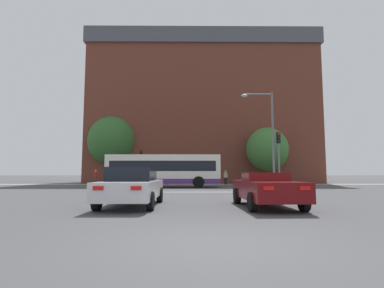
{
  "coord_description": "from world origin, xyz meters",
  "views": [
    {
      "loc": [
        -0.35,
        -5.36,
        1.24
      ],
      "look_at": [
        -0.13,
        22.06,
        3.95
      ],
      "focal_mm": 28.0,
      "sensor_mm": 36.0,
      "label": 1
    }
  ],
  "objects_px": {
    "traffic_light_near_right": "(279,151)",
    "street_lamp_junction": "(267,129)",
    "bus_crossing_lead": "(164,170)",
    "car_roadster_right": "(266,189)",
    "traffic_light_far_left": "(141,161)",
    "pedestrian_walking_east": "(96,176)",
    "car_saloon_left": "(133,186)",
    "pedestrian_walking_west": "(226,176)",
    "pedestrian_waiting": "(167,176)"
  },
  "relations": [
    {
      "from": "car_saloon_left",
      "to": "pedestrian_walking_west",
      "type": "distance_m",
      "value": 23.27
    },
    {
      "from": "pedestrian_walking_east",
      "to": "pedestrian_walking_west",
      "type": "height_order",
      "value": "pedestrian_walking_east"
    },
    {
      "from": "bus_crossing_lead",
      "to": "traffic_light_far_left",
      "type": "xyz_separation_m",
      "value": [
        -3.18,
        6.7,
        1.1
      ]
    },
    {
      "from": "traffic_light_far_left",
      "to": "street_lamp_junction",
      "type": "distance_m",
      "value": 16.41
    },
    {
      "from": "street_lamp_junction",
      "to": "car_saloon_left",
      "type": "bearing_deg",
      "value": -126.98
    },
    {
      "from": "car_roadster_right",
      "to": "street_lamp_junction",
      "type": "height_order",
      "value": "street_lamp_junction"
    },
    {
      "from": "street_lamp_junction",
      "to": "pedestrian_waiting",
      "type": "relative_size",
      "value": 4.3
    },
    {
      "from": "traffic_light_far_left",
      "to": "street_lamp_junction",
      "type": "relative_size",
      "value": 0.53
    },
    {
      "from": "car_saloon_left",
      "to": "traffic_light_near_right",
      "type": "bearing_deg",
      "value": 49.01
    },
    {
      "from": "car_saloon_left",
      "to": "pedestrian_walking_east",
      "type": "distance_m",
      "value": 24.92
    },
    {
      "from": "car_roadster_right",
      "to": "pedestrian_walking_east",
      "type": "bearing_deg",
      "value": 118.45
    },
    {
      "from": "traffic_light_far_left",
      "to": "pedestrian_walking_east",
      "type": "xyz_separation_m",
      "value": [
        -5.36,
        1.01,
        -1.67
      ]
    },
    {
      "from": "pedestrian_walking_west",
      "to": "bus_crossing_lead",
      "type": "bearing_deg",
      "value": 56.98
    },
    {
      "from": "traffic_light_far_left",
      "to": "pedestrian_walking_west",
      "type": "distance_m",
      "value": 9.76
    },
    {
      "from": "pedestrian_waiting",
      "to": "traffic_light_far_left",
      "type": "bearing_deg",
      "value": 173.57
    },
    {
      "from": "pedestrian_walking_west",
      "to": "car_saloon_left",
      "type": "bearing_deg",
      "value": 84.93
    },
    {
      "from": "traffic_light_far_left",
      "to": "car_roadster_right",
      "type": "bearing_deg",
      "value": -69.86
    },
    {
      "from": "car_saloon_left",
      "to": "car_roadster_right",
      "type": "bearing_deg",
      "value": -4.71
    },
    {
      "from": "car_saloon_left",
      "to": "pedestrian_walking_east",
      "type": "xyz_separation_m",
      "value": [
        -8.7,
        23.36,
        0.23
      ]
    },
    {
      "from": "car_roadster_right",
      "to": "traffic_light_far_left",
      "type": "relative_size",
      "value": 1.12
    },
    {
      "from": "car_saloon_left",
      "to": "bus_crossing_lead",
      "type": "xyz_separation_m",
      "value": [
        -0.16,
        15.65,
        0.8
      ]
    },
    {
      "from": "bus_crossing_lead",
      "to": "street_lamp_junction",
      "type": "xyz_separation_m",
      "value": [
        8.19,
        -4.99,
        2.99
      ]
    },
    {
      "from": "car_roadster_right",
      "to": "pedestrian_walking_east",
      "type": "xyz_separation_m",
      "value": [
        -13.72,
        23.8,
        0.31
      ]
    },
    {
      "from": "traffic_light_far_left",
      "to": "street_lamp_junction",
      "type": "xyz_separation_m",
      "value": [
        11.37,
        -11.69,
        1.88
      ]
    },
    {
      "from": "pedestrian_walking_east",
      "to": "pedestrian_waiting",
      "type": "bearing_deg",
      "value": 43.26
    },
    {
      "from": "bus_crossing_lead",
      "to": "street_lamp_junction",
      "type": "height_order",
      "value": "street_lamp_junction"
    },
    {
      "from": "car_roadster_right",
      "to": "bus_crossing_lead",
      "type": "relative_size",
      "value": 0.43
    },
    {
      "from": "pedestrian_walking_east",
      "to": "traffic_light_near_right",
      "type": "bearing_deg",
      "value": 11.12
    },
    {
      "from": "bus_crossing_lead",
      "to": "street_lamp_junction",
      "type": "bearing_deg",
      "value": 58.65
    },
    {
      "from": "car_saloon_left",
      "to": "street_lamp_junction",
      "type": "distance_m",
      "value": 13.87
    },
    {
      "from": "car_roadster_right",
      "to": "traffic_light_near_right",
      "type": "height_order",
      "value": "traffic_light_near_right"
    },
    {
      "from": "bus_crossing_lead",
      "to": "pedestrian_walking_west",
      "type": "relative_size",
      "value": 6.25
    },
    {
      "from": "car_roadster_right",
      "to": "bus_crossing_lead",
      "type": "xyz_separation_m",
      "value": [
        -5.18,
        16.09,
        0.88
      ]
    },
    {
      "from": "bus_crossing_lead",
      "to": "traffic_light_near_right",
      "type": "bearing_deg",
      "value": 56.1
    },
    {
      "from": "street_lamp_junction",
      "to": "pedestrian_walking_west",
      "type": "bearing_deg",
      "value": 98.53
    },
    {
      "from": "traffic_light_near_right",
      "to": "pedestrian_waiting",
      "type": "distance_m",
      "value": 15.62
    },
    {
      "from": "car_roadster_right",
      "to": "pedestrian_walking_east",
      "type": "height_order",
      "value": "pedestrian_walking_east"
    },
    {
      "from": "car_saloon_left",
      "to": "pedestrian_walking_east",
      "type": "relative_size",
      "value": 2.88
    },
    {
      "from": "bus_crossing_lead",
      "to": "pedestrian_walking_east",
      "type": "bearing_deg",
      "value": -132.05
    },
    {
      "from": "street_lamp_junction",
      "to": "pedestrian_waiting",
      "type": "height_order",
      "value": "street_lamp_junction"
    },
    {
      "from": "car_roadster_right",
      "to": "bus_crossing_lead",
      "type": "distance_m",
      "value": 16.93
    },
    {
      "from": "pedestrian_walking_east",
      "to": "street_lamp_junction",
      "type": "bearing_deg",
      "value": 12.09
    },
    {
      "from": "traffic_light_near_right",
      "to": "pedestrian_walking_east",
      "type": "xyz_separation_m",
      "value": [
        -17.29,
        13.58,
        -1.85
      ]
    },
    {
      "from": "car_saloon_left",
      "to": "traffic_light_far_left",
      "type": "relative_size",
      "value": 1.23
    },
    {
      "from": "car_roadster_right",
      "to": "street_lamp_junction",
      "type": "relative_size",
      "value": 0.59
    },
    {
      "from": "traffic_light_far_left",
      "to": "pedestrian_walking_west",
      "type": "relative_size",
      "value": 2.43
    },
    {
      "from": "car_roadster_right",
      "to": "pedestrian_walking_west",
      "type": "bearing_deg",
      "value": 85.36
    },
    {
      "from": "car_saloon_left",
      "to": "bus_crossing_lead",
      "type": "bearing_deg",
      "value": 90.92
    },
    {
      "from": "pedestrian_waiting",
      "to": "pedestrian_walking_east",
      "type": "height_order",
      "value": "pedestrian_waiting"
    },
    {
      "from": "traffic_light_near_right",
      "to": "street_lamp_junction",
      "type": "relative_size",
      "value": 0.57
    }
  ]
}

